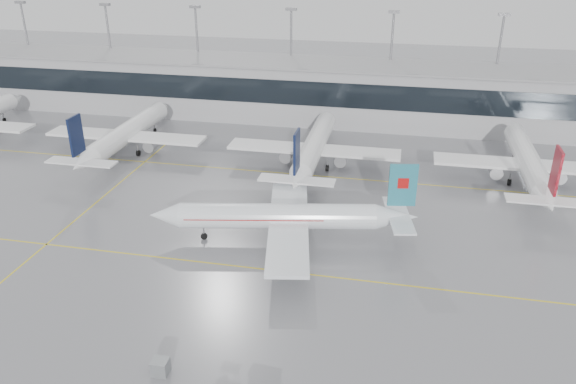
# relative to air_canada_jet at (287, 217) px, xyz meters

# --- Properties ---
(ground) EXTENTS (320.00, 320.00, 0.00)m
(ground) POSITION_rel_air_canada_jet_xyz_m (-0.80, -7.65, -3.46)
(ground) COLOR gray
(ground) RESTS_ON ground
(taxi_line_main) EXTENTS (120.00, 0.25, 0.01)m
(taxi_line_main) POSITION_rel_air_canada_jet_xyz_m (-0.80, -7.65, -3.46)
(taxi_line_main) COLOR yellow
(taxi_line_main) RESTS_ON ground
(taxi_line_north) EXTENTS (120.00, 0.25, 0.01)m
(taxi_line_north) POSITION_rel_air_canada_jet_xyz_m (-0.80, 22.35, -3.46)
(taxi_line_north) COLOR yellow
(taxi_line_north) RESTS_ON ground
(taxi_line_cross) EXTENTS (0.25, 60.00, 0.01)m
(taxi_line_cross) POSITION_rel_air_canada_jet_xyz_m (-30.80, 7.35, -3.46)
(taxi_line_cross) COLOR yellow
(taxi_line_cross) RESTS_ON ground
(terminal) EXTENTS (180.00, 15.00, 12.00)m
(terminal) POSITION_rel_air_canada_jet_xyz_m (-0.80, 54.35, 2.54)
(terminal) COLOR #9F9FA3
(terminal) RESTS_ON ground
(terminal_glass) EXTENTS (180.00, 0.20, 5.00)m
(terminal_glass) POSITION_rel_air_canada_jet_xyz_m (-0.80, 46.80, 4.04)
(terminal_glass) COLOR black
(terminal_glass) RESTS_ON ground
(terminal_roof) EXTENTS (182.00, 16.00, 0.40)m
(terminal_roof) POSITION_rel_air_canada_jet_xyz_m (-0.80, 54.35, 8.74)
(terminal_roof) COLOR gray
(terminal_roof) RESTS_ON ground
(light_masts) EXTENTS (156.40, 1.00, 22.60)m
(light_masts) POSITION_rel_air_canada_jet_xyz_m (-0.80, 60.35, 9.88)
(light_masts) COLOR gray
(light_masts) RESTS_ON ground
(air_canada_jet) EXTENTS (35.22, 28.20, 10.97)m
(air_canada_jet) POSITION_rel_air_canada_jet_xyz_m (0.00, 0.00, 0.00)
(air_canada_jet) COLOR white
(air_canada_jet) RESTS_ON ground
(parked_jet_b) EXTENTS (29.64, 36.96, 11.72)m
(parked_jet_b) POSITION_rel_air_canada_jet_xyz_m (-35.80, 26.04, 0.25)
(parked_jet_b) COLOR white
(parked_jet_b) RESTS_ON ground
(parked_jet_c) EXTENTS (29.64, 36.96, 11.72)m
(parked_jet_c) POSITION_rel_air_canada_jet_xyz_m (-0.80, 26.04, 0.25)
(parked_jet_c) COLOR white
(parked_jet_c) RESTS_ON ground
(parked_jet_d) EXTENTS (29.64, 36.96, 11.72)m
(parked_jet_d) POSITION_rel_air_canada_jet_xyz_m (34.20, 26.04, 0.25)
(parked_jet_d) COLOR white
(parked_jet_d) RESTS_ON ground
(gse_unit) EXTENTS (1.57, 1.47, 1.53)m
(gse_unit) POSITION_rel_air_canada_jet_xyz_m (-6.33, -26.90, -2.70)
(gse_unit) COLOR slate
(gse_unit) RESTS_ON ground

